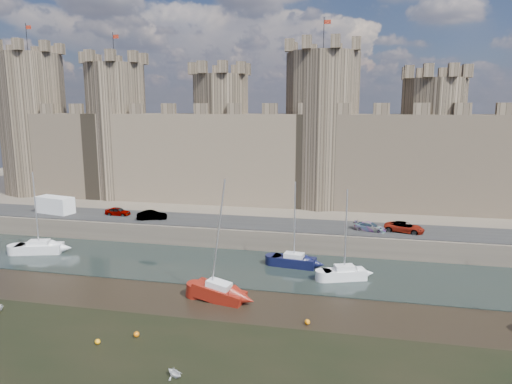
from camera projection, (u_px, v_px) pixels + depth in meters
water_channel at (283, 270)px, 49.51m from camera, size 160.00×12.00×0.08m
quay at (313, 197)px, 83.90m from camera, size 160.00×60.00×2.50m
road at (295, 225)px, 58.67m from camera, size 160.00×7.00×0.10m
castle at (304, 146)px, 70.60m from camera, size 108.50×11.00×29.00m
car_0 at (118, 211)px, 63.94m from camera, size 3.61×1.60×1.21m
car_1 at (152, 215)px, 61.43m from camera, size 4.19×2.60×1.30m
car_2 at (370, 227)px, 55.88m from camera, size 4.16×2.54×1.13m
car_3 at (404, 227)px, 55.25m from camera, size 5.07×3.30×1.30m
van at (55, 205)px, 65.10m from camera, size 5.92×3.37×2.43m
sailboat_0 at (39, 247)px, 55.21m from camera, size 5.68×3.52×9.92m
sailboat_1 at (294, 260)px, 50.54m from camera, size 4.94×2.40×9.53m
sailboat_2 at (344, 273)px, 46.71m from camera, size 4.67×3.04×9.39m
sailboat_4 at (219, 292)px, 41.74m from camera, size 5.12×2.80×11.33m
dinghy_3 at (174, 373)px, 29.86m from camera, size 1.56×1.48×0.64m
buoy_0 at (98, 342)px, 34.04m from camera, size 0.42×0.42×0.42m
buoy_1 at (136, 334)px, 35.11m from camera, size 0.45×0.45×0.45m
buoy_3 at (307, 322)px, 37.15m from camera, size 0.44×0.44×0.44m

